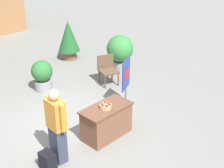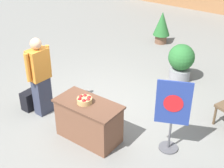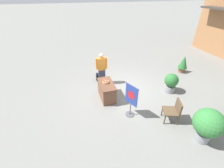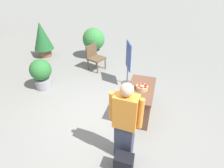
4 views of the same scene
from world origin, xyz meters
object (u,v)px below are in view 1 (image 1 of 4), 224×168
Objects in this scene: display_table at (106,121)px; potted_plant_far_right at (42,74)px; poster_board at (126,81)px; backpack at (48,161)px; potted_plant_near_left at (120,50)px; apple_basket at (105,106)px; patio_chair at (107,68)px; potted_plant_near_right at (69,38)px; person_visitor at (57,126)px.

display_table is 1.29× the size of potted_plant_far_right.
poster_board reaches higher than display_table.
poster_board is (3.10, 0.62, 0.58)m from backpack.
potted_plant_near_left is (3.21, 2.54, 0.36)m from display_table.
backpack is (-1.71, 0.01, -0.19)m from display_table.
potted_plant_near_left is at bearing -12.87° from potted_plant_far_right.
display_table is at bearing -96.60° from potted_plant_far_right.
backpack is 3.22m from poster_board.
poster_board is at bearing 24.31° from display_table.
potted_plant_far_right is at bearing 82.48° from apple_basket.
backpack is (-1.66, 0.03, -0.65)m from apple_basket.
backpack is 4.38m from patio_chair.
potted_plant_near_right is at bearing 47.12° from backpack.
display_table is 1.35× the size of patio_chair.
apple_basket is 0.29× the size of potted_plant_far_right.
display_table is 3.01× the size of backpack.
potted_plant_far_right reaches higher than backpack.
backpack is at bearing 179.81° from display_table.
potted_plant_far_right is at bearing 167.13° from potted_plant_near_left.
poster_board is 1.46× the size of potted_plant_far_right.
apple_basket is at bearing -89.35° from poster_board.
display_table is at bearing -25.19° from patio_chair.
patio_chair is (3.49, 2.00, -0.35)m from person_visitor.
potted_plant_near_right reaches higher than potted_plant_near_left.
poster_board is at bearing 24.41° from apple_basket.
display_table is 0.98× the size of potted_plant_near_left.
apple_basket is at bearing -1.37° from person_visitor.
person_visitor is 5.19m from potted_plant_near_left.
patio_chair reaches higher than display_table.
poster_board reaches higher than potted_plant_near_left.
person_visitor is at bearing 13.12° from backpack.
backpack is 0.33× the size of potted_plant_near_left.
person_visitor is 4.04m from patio_chair.
potted_plant_near_right is at bearing 52.67° from person_visitor.
potted_plant_near_right reaches higher than patio_chair.
display_table is 1.57m from poster_board.
poster_board is at bearing -133.68° from potted_plant_near_left.
display_table is 1.45m from person_visitor.
potted_plant_near_right is at bearing 104.38° from potted_plant_near_left.
backpack is 0.28× the size of potted_plant_near_right.
poster_board reaches higher than patio_chair.
patio_chair is 2.07m from potted_plant_far_right.
backpack is at bearing -102.43° from poster_board.
patio_chair is 0.62× the size of potted_plant_near_right.
apple_basket is at bearing -141.86° from potted_plant_near_left.
potted_plant_near_left is (4.92, 2.53, 0.55)m from backpack.
person_visitor reaches higher than apple_basket.
person_visitor reaches higher than potted_plant_near_right.
apple_basket is at bearing -97.52° from potted_plant_far_right.
person_visitor is at bearing -119.21° from potted_plant_far_right.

